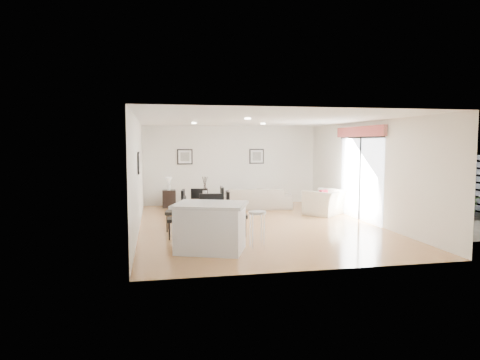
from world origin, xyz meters
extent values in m
plane|color=tan|center=(0.00, 0.00, 0.00)|extent=(8.00, 8.00, 0.00)
cube|color=white|center=(0.00, 4.00, 1.35)|extent=(6.00, 0.04, 2.70)
cube|color=white|center=(0.00, -4.00, 1.35)|extent=(6.00, 0.04, 2.70)
cube|color=white|center=(-3.00, 0.00, 1.35)|extent=(0.04, 8.00, 2.70)
cube|color=white|center=(3.00, 0.00, 1.35)|extent=(0.04, 8.00, 2.70)
cube|color=white|center=(0.00, 0.00, 2.70)|extent=(6.00, 8.00, 0.02)
imported|color=#A09382|center=(0.56, 2.75, 0.34)|extent=(2.39, 1.14, 0.67)
imported|color=#F0E8CF|center=(2.34, 1.23, 0.36)|extent=(1.49, 1.48, 0.73)
imported|color=#3B6129|center=(5.88, -0.34, 0.33)|extent=(0.74, 0.70, 0.65)
imported|color=#3B6129|center=(5.60, 1.02, 0.31)|extent=(0.37, 0.37, 0.62)
cube|color=black|center=(-1.46, -0.70, 0.68)|extent=(1.15, 1.82, 0.06)
cylinder|color=black|center=(-1.97, -1.41, 0.32)|extent=(0.07, 0.07, 0.65)
cylinder|color=black|center=(-1.67, 0.14, 0.32)|extent=(0.07, 0.07, 0.65)
cylinder|color=black|center=(-1.25, -1.54, 0.32)|extent=(0.07, 0.07, 0.65)
cylinder|color=black|center=(-0.95, 0.00, 0.32)|extent=(0.07, 0.07, 0.65)
cube|color=black|center=(-2.13, -1.12, 0.42)|extent=(0.44, 0.44, 0.07)
cube|color=black|center=(-1.95, -1.13, 0.68)|extent=(0.08, 0.42, 0.50)
cylinder|color=black|center=(-2.29, -0.95, 0.19)|extent=(0.03, 0.03, 0.38)
cylinder|color=black|center=(-1.96, -0.97, 0.19)|extent=(0.03, 0.03, 0.38)
cylinder|color=black|center=(-2.31, -1.28, 0.19)|extent=(0.03, 0.03, 0.38)
cylinder|color=black|center=(-1.98, -1.30, 0.19)|extent=(0.03, 0.03, 0.38)
cube|color=black|center=(-2.13, -0.28, 0.45)|extent=(0.51, 0.51, 0.08)
cube|color=black|center=(-1.94, -0.31, 0.73)|extent=(0.12, 0.45, 0.53)
cylinder|color=black|center=(-2.28, -0.08, 0.20)|extent=(0.03, 0.03, 0.41)
cylinder|color=black|center=(-1.93, -0.13, 0.20)|extent=(0.03, 0.03, 0.41)
cylinder|color=black|center=(-2.33, -0.43, 0.20)|extent=(0.03, 0.03, 0.41)
cylinder|color=black|center=(-1.99, -0.48, 0.20)|extent=(0.03, 0.03, 0.41)
cube|color=black|center=(-0.78, -1.12, 0.46)|extent=(0.50, 0.50, 0.08)
cube|color=black|center=(-0.98, -1.10, 0.76)|extent=(0.10, 0.47, 0.55)
cylinder|color=black|center=(-0.62, -1.32, 0.21)|extent=(0.04, 0.04, 0.42)
cylinder|color=black|center=(-0.98, -1.29, 0.21)|extent=(0.04, 0.04, 0.42)
cylinder|color=black|center=(-0.58, -0.96, 0.21)|extent=(0.04, 0.04, 0.42)
cylinder|color=black|center=(-0.95, -0.93, 0.21)|extent=(0.04, 0.04, 0.42)
cube|color=black|center=(-0.78, -0.28, 0.47)|extent=(0.51, 0.51, 0.08)
cube|color=black|center=(-0.99, -0.26, 0.77)|extent=(0.10, 0.47, 0.56)
cylinder|color=black|center=(-0.61, -0.48, 0.22)|extent=(0.04, 0.04, 0.43)
cylinder|color=black|center=(-0.98, -0.45, 0.22)|extent=(0.04, 0.04, 0.43)
cylinder|color=black|center=(-0.58, -0.11, 0.22)|extent=(0.04, 0.04, 0.43)
cylinder|color=black|center=(-0.95, -0.08, 0.22)|extent=(0.04, 0.04, 0.43)
cube|color=black|center=(-1.46, -1.83, 0.47)|extent=(0.50, 0.50, 0.08)
cube|color=black|center=(-1.44, -1.62, 0.77)|extent=(0.47, 0.09, 0.56)
cylinder|color=black|center=(-1.65, -2.00, 0.21)|extent=(0.04, 0.04, 0.43)
cylinder|color=black|center=(-1.63, -1.63, 0.21)|extent=(0.04, 0.04, 0.43)
cylinder|color=black|center=(-1.29, -2.02, 0.21)|extent=(0.04, 0.04, 0.43)
cylinder|color=black|center=(-1.26, -1.65, 0.21)|extent=(0.04, 0.04, 0.43)
cube|color=black|center=(-1.46, 0.43, 0.43)|extent=(0.50, 0.50, 0.07)
cube|color=black|center=(-1.49, 0.24, 0.70)|extent=(0.43, 0.13, 0.51)
cylinder|color=black|center=(-1.26, 0.56, 0.20)|extent=(0.03, 0.03, 0.39)
cylinder|color=black|center=(-1.32, 0.23, 0.20)|extent=(0.03, 0.03, 0.39)
cylinder|color=black|center=(-1.59, 0.62, 0.20)|extent=(0.03, 0.03, 0.39)
cylinder|color=black|center=(-1.65, 0.29, 0.20)|extent=(0.03, 0.03, 0.39)
cylinder|color=white|center=(-1.46, -0.70, 0.86)|extent=(0.11, 0.11, 0.31)
cylinder|color=#302015|center=(-1.19, -0.70, 0.71)|extent=(0.30, 0.30, 0.01)
cylinder|color=black|center=(-1.19, -0.70, 0.73)|extent=(0.16, 0.16, 0.04)
cylinder|color=#302015|center=(-1.46, -0.22, 0.71)|extent=(0.30, 0.30, 0.01)
cylinder|color=black|center=(-1.46, -0.22, 0.73)|extent=(0.16, 0.16, 0.04)
cylinder|color=#302015|center=(-1.72, -0.70, 0.71)|extent=(0.30, 0.30, 0.01)
cylinder|color=black|center=(-1.72, -0.70, 0.73)|extent=(0.16, 0.16, 0.04)
cylinder|color=#302015|center=(-1.46, -1.18, 0.71)|extent=(0.30, 0.30, 0.01)
cylinder|color=black|center=(-1.46, -1.18, 0.73)|extent=(0.16, 0.16, 0.04)
cube|color=black|center=(-0.23, 3.38, 0.21)|extent=(1.20, 0.96, 0.42)
cube|color=black|center=(-2.16, 3.53, 0.29)|extent=(0.44, 0.44, 0.57)
cylinder|color=white|center=(-2.16, 3.53, 0.66)|extent=(0.10, 0.10, 0.18)
cone|color=white|center=(-2.16, 3.53, 0.88)|extent=(0.22, 0.22, 0.24)
cube|color=maroon|center=(2.24, 1.12, 0.58)|extent=(0.33, 0.27, 0.33)
cube|color=silver|center=(-1.54, -2.39, 0.44)|extent=(1.50, 1.32, 0.89)
cube|color=silver|center=(-1.54, -2.39, 0.92)|extent=(1.64, 1.45, 0.06)
cylinder|color=silver|center=(-0.60, -2.39, 0.74)|extent=(0.35, 0.35, 0.05)
cylinder|color=silver|center=(-0.49, -2.28, 0.37)|extent=(0.02, 0.02, 0.74)
cylinder|color=silver|center=(-0.72, -2.28, 0.37)|extent=(0.02, 0.02, 0.74)
cylinder|color=silver|center=(-0.72, -2.51, 0.37)|extent=(0.02, 0.02, 0.74)
cylinder|color=silver|center=(-0.49, -2.51, 0.37)|extent=(0.02, 0.02, 0.74)
cube|color=black|center=(-1.60, 3.97, 1.65)|extent=(0.52, 0.03, 0.52)
cube|color=white|center=(-1.60, 3.97, 1.65)|extent=(0.44, 0.04, 0.44)
cube|color=#61615C|center=(-1.60, 3.97, 1.65)|extent=(0.30, 0.04, 0.30)
cube|color=black|center=(0.90, 3.97, 1.65)|extent=(0.52, 0.03, 0.52)
cube|color=white|center=(0.90, 3.97, 1.65)|extent=(0.44, 0.04, 0.44)
cube|color=#61615C|center=(0.90, 3.97, 1.65)|extent=(0.30, 0.04, 0.30)
cube|color=black|center=(-2.97, -0.20, 1.65)|extent=(0.03, 0.52, 0.52)
cube|color=white|center=(-2.97, -0.20, 1.65)|extent=(0.04, 0.44, 0.44)
cube|color=#61615C|center=(-2.97, -0.20, 1.65)|extent=(0.04, 0.30, 0.30)
cube|color=white|center=(2.98, 0.30, 1.12)|extent=(0.02, 2.40, 2.25)
cube|color=black|center=(2.96, 0.30, 1.12)|extent=(0.03, 0.05, 2.25)
cube|color=black|center=(2.96, 0.30, 2.27)|extent=(0.03, 2.50, 0.05)
cube|color=maroon|center=(2.92, 0.30, 2.43)|extent=(0.10, 2.70, 0.28)
plane|color=gray|center=(5.00, 0.30, 0.00)|extent=(6.00, 6.00, 0.00)
cube|color=#303033|center=(6.20, 0.30, 0.90)|extent=(0.08, 5.50, 1.80)
cube|color=brown|center=(6.05, 2.70, 1.00)|extent=(0.35, 0.35, 2.00)
camera|label=1|loc=(-2.58, -10.60, 2.13)|focal=32.00mm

